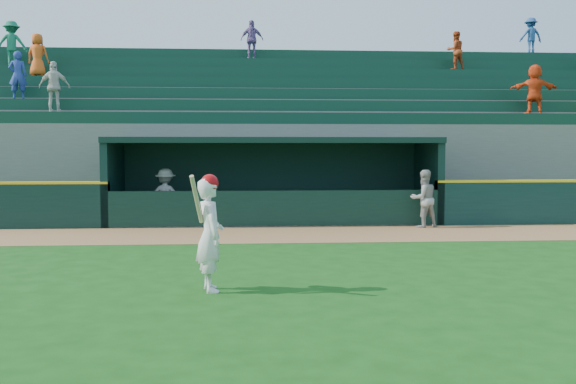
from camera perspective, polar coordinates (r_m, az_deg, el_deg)
name	(u,v)px	position (r m, az deg, el deg)	size (l,w,h in m)	color
ground	(294,273)	(11.24, 0.57, -7.20)	(120.00, 120.00, 0.00)	#134511
warning_track	(279,234)	(16.06, -0.82, -3.79)	(40.00, 3.00, 0.01)	olive
dugout_player_front	(424,199)	(17.82, 11.96, -0.58)	(0.76, 0.60, 1.57)	#999894
dugout_player_inside	(166,196)	(18.57, -10.82, -0.38)	(1.02, 0.58, 1.58)	#9D9D98
dugout	(273,175)	(19.03, -1.35, 1.52)	(9.40, 2.80, 2.46)	slate
stands	(268,141)	(23.57, -1.83, 4.53)	(34.50, 6.28, 7.40)	slate
batter_at_plate	(210,232)	(9.79, -6.96, -3.59)	(0.55, 0.83, 1.80)	white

